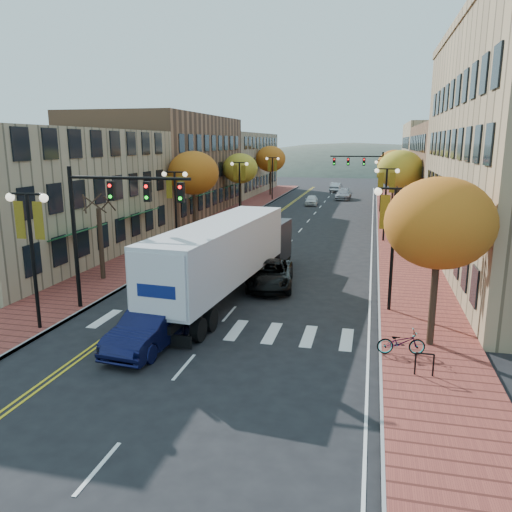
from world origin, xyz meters
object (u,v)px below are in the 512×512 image
Objects in this scene: navy_sedan at (151,326)px; black_suv at (270,274)px; semi_truck at (231,251)px; bicycle at (401,342)px.

navy_sedan is 0.95× the size of black_suv.
semi_truck is 7.89m from navy_sedan.
navy_sedan reaches higher than black_suv.
black_suv is (1.84, 1.76, -1.67)m from semi_truck.
black_suv is at bearing 77.34° from navy_sedan.
bicycle is (6.79, -8.26, -0.12)m from black_suv.
black_suv is at bearing 29.24° from bicycle.
navy_sedan reaches higher than bicycle.
semi_truck reaches higher than bicycle.
navy_sedan is at bearing -93.83° from semi_truck.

